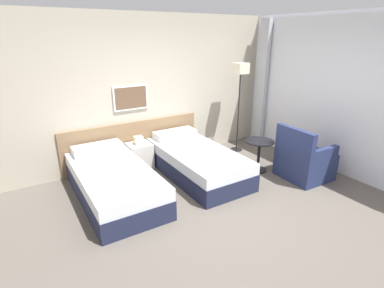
{
  "coord_description": "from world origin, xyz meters",
  "views": [
    {
      "loc": [
        -2.3,
        -2.87,
        2.33
      ],
      "look_at": [
        0.15,
        1.09,
        0.62
      ],
      "focal_mm": 28.0,
      "sensor_mm": 36.0,
      "label": 1
    }
  ],
  "objects_px": {
    "bed_near_window": "(196,161)",
    "nightstand": "(140,155)",
    "floor_lamp": "(240,78)",
    "bed_near_door": "(114,182)",
    "armchair": "(304,161)",
    "side_table": "(259,149)"
  },
  "relations": [
    {
      "from": "bed_near_window",
      "to": "nightstand",
      "type": "distance_m",
      "value": 1.07
    },
    {
      "from": "bed_near_window",
      "to": "floor_lamp",
      "type": "bearing_deg",
      "value": 21.87
    },
    {
      "from": "floor_lamp",
      "to": "bed_near_door",
      "type": "bearing_deg",
      "value": -169.03
    },
    {
      "from": "bed_near_door",
      "to": "bed_near_window",
      "type": "distance_m",
      "value": 1.47
    },
    {
      "from": "bed_near_door",
      "to": "nightstand",
      "type": "xyz_separation_m",
      "value": [
        0.74,
        0.77,
        0.0
      ]
    },
    {
      "from": "nightstand",
      "to": "armchair",
      "type": "bearing_deg",
      "value": -39.53
    },
    {
      "from": "bed_near_window",
      "to": "floor_lamp",
      "type": "distance_m",
      "value": 1.96
    },
    {
      "from": "nightstand",
      "to": "floor_lamp",
      "type": "xyz_separation_m",
      "value": [
        2.11,
        -0.22,
        1.28
      ]
    },
    {
      "from": "nightstand",
      "to": "side_table",
      "type": "height_order",
      "value": "nightstand"
    },
    {
      "from": "bed_near_door",
      "to": "nightstand",
      "type": "bearing_deg",
      "value": 46.4
    },
    {
      "from": "floor_lamp",
      "to": "nightstand",
      "type": "bearing_deg",
      "value": 174.03
    },
    {
      "from": "nightstand",
      "to": "armchair",
      "type": "xyz_separation_m",
      "value": [
        2.23,
        -1.84,
        0.06
      ]
    },
    {
      "from": "nightstand",
      "to": "bed_near_door",
      "type": "bearing_deg",
      "value": -133.6
    },
    {
      "from": "floor_lamp",
      "to": "armchair",
      "type": "distance_m",
      "value": 2.03
    },
    {
      "from": "bed_near_door",
      "to": "nightstand",
      "type": "height_order",
      "value": "nightstand"
    },
    {
      "from": "side_table",
      "to": "floor_lamp",
      "type": "bearing_deg",
      "value": 71.58
    },
    {
      "from": "bed_near_door",
      "to": "armchair",
      "type": "xyz_separation_m",
      "value": [
        2.97,
        -1.07,
        0.06
      ]
    },
    {
      "from": "bed_near_window",
      "to": "armchair",
      "type": "distance_m",
      "value": 1.84
    },
    {
      "from": "floor_lamp",
      "to": "armchair",
      "type": "height_order",
      "value": "floor_lamp"
    },
    {
      "from": "bed_near_door",
      "to": "side_table",
      "type": "distance_m",
      "value": 2.56
    },
    {
      "from": "side_table",
      "to": "nightstand",
      "type": "bearing_deg",
      "value": 145.58
    },
    {
      "from": "armchair",
      "to": "bed_near_door",
      "type": "bearing_deg",
      "value": 72.62
    }
  ]
}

